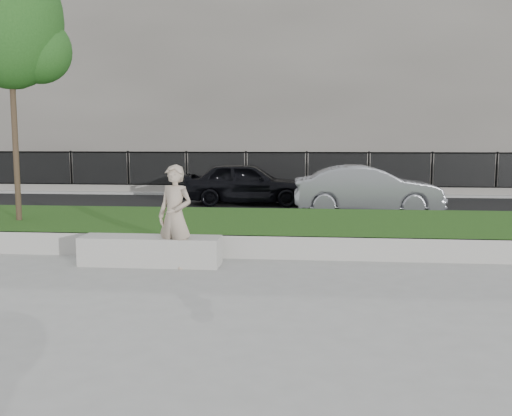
# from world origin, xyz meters

# --- Properties ---
(ground) EXTENTS (90.00, 90.00, 0.00)m
(ground) POSITION_xyz_m (0.00, 0.00, 0.00)
(ground) COLOR gray
(ground) RESTS_ON ground
(grass_bank) EXTENTS (34.00, 4.00, 0.40)m
(grass_bank) POSITION_xyz_m (0.00, 3.00, 0.20)
(grass_bank) COLOR black
(grass_bank) RESTS_ON ground
(grass_kerb) EXTENTS (34.00, 0.08, 0.40)m
(grass_kerb) POSITION_xyz_m (0.00, 1.04, 0.20)
(grass_kerb) COLOR #A6A49C
(grass_kerb) RESTS_ON ground
(street) EXTENTS (34.00, 7.00, 0.04)m
(street) POSITION_xyz_m (0.00, 8.50, 0.02)
(street) COLOR black
(street) RESTS_ON ground
(far_pavement) EXTENTS (34.00, 3.00, 0.12)m
(far_pavement) POSITION_xyz_m (0.00, 13.00, 0.06)
(far_pavement) COLOR gray
(far_pavement) RESTS_ON ground
(iron_fence) EXTENTS (32.00, 0.30, 1.50)m
(iron_fence) POSITION_xyz_m (0.00, 12.00, 0.54)
(iron_fence) COLOR slate
(iron_fence) RESTS_ON far_pavement
(building_facade) EXTENTS (34.00, 10.00, 10.00)m
(building_facade) POSITION_xyz_m (0.00, 20.00, 5.00)
(building_facade) COLOR #5E5952
(building_facade) RESTS_ON ground
(stone_bench) EXTENTS (2.30, 0.57, 0.47)m
(stone_bench) POSITION_xyz_m (-0.83, 0.40, 0.23)
(stone_bench) COLOR #A6A49C
(stone_bench) RESTS_ON ground
(man) EXTENTS (0.71, 0.59, 1.65)m
(man) POSITION_xyz_m (-0.37, 0.25, 0.83)
(man) COLOR tan
(man) RESTS_ON ground
(book) EXTENTS (0.24, 0.22, 0.02)m
(book) POSITION_xyz_m (-0.38, 0.33, 0.48)
(book) COLOR #EBE7CB
(book) RESTS_ON stone_bench
(young_tree) EXTENTS (2.19, 2.10, 5.36)m
(young_tree) POSITION_xyz_m (-4.12, 2.53, 4.30)
(young_tree) COLOR #38281C
(young_tree) RESTS_ON grass_bank
(car_dark) EXTENTS (3.91, 1.67, 1.32)m
(car_dark) POSITION_xyz_m (-0.21, 8.84, 0.70)
(car_dark) COLOR black
(car_dark) RESTS_ON street
(car_silver) EXTENTS (4.01, 1.55, 1.30)m
(car_silver) POSITION_xyz_m (3.29, 7.05, 0.69)
(car_silver) COLOR gray
(car_silver) RESTS_ON street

